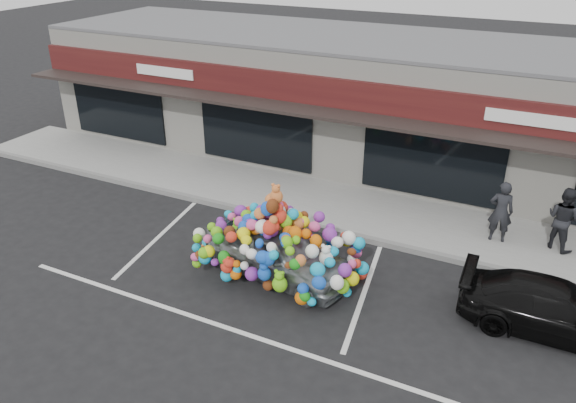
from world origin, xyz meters
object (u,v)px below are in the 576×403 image
at_px(pedestrian_a, 501,212).
at_px(pedestrian_b, 563,219).
at_px(black_sedan, 555,309).
at_px(toy_car, 278,247).

xyz_separation_m(pedestrian_a, pedestrian_b, (1.49, 0.28, 0.01)).
xyz_separation_m(black_sedan, pedestrian_a, (-1.56, 3.22, 0.44)).
relative_size(black_sedan, pedestrian_a, 2.27).
distance_m(black_sedan, pedestrian_b, 3.52).
bearing_deg(black_sedan, pedestrian_b, -0.46).
distance_m(pedestrian_a, pedestrian_b, 1.51).
height_order(pedestrian_a, pedestrian_b, pedestrian_b).
distance_m(toy_car, black_sedan, 6.21).
bearing_deg(pedestrian_b, black_sedan, 122.80).
relative_size(black_sedan, pedestrian_b, 2.25).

